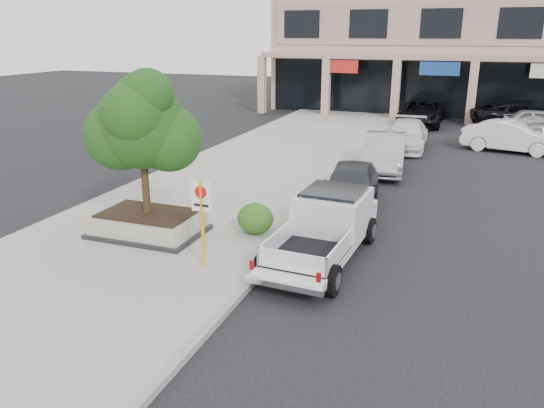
# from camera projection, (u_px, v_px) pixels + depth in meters

# --- Properties ---
(ground) EXTENTS (120.00, 120.00, 0.00)m
(ground) POSITION_uv_depth(u_px,v_px,m) (314.00, 291.00, 12.71)
(ground) COLOR black
(ground) RESTS_ON ground
(sidewalk) EXTENTS (8.00, 52.00, 0.15)m
(sidewalk) POSITION_uv_depth(u_px,v_px,m) (218.00, 196.00, 19.86)
(sidewalk) COLOR gray
(sidewalk) RESTS_ON ground
(curb) EXTENTS (0.20, 52.00, 0.15)m
(curb) POSITION_uv_depth(u_px,v_px,m) (319.00, 207.00, 18.55)
(curb) COLOR gray
(curb) RESTS_ON ground
(planter) EXTENTS (3.20, 2.20, 0.68)m
(planter) POSITION_uv_depth(u_px,v_px,m) (148.00, 223.00, 15.85)
(planter) COLOR black
(planter) RESTS_ON sidewalk
(planter_tree) EXTENTS (2.90, 2.55, 4.00)m
(planter_tree) POSITION_uv_depth(u_px,v_px,m) (148.00, 125.00, 15.03)
(planter_tree) COLOR #301F12
(planter_tree) RESTS_ON planter
(no_parking_sign) EXTENTS (0.55, 0.09, 2.30)m
(no_parking_sign) POSITION_uv_depth(u_px,v_px,m) (202.00, 212.00, 13.23)
(no_parking_sign) COLOR #E8AC0C
(no_parking_sign) RESTS_ON sidewalk
(hedge) EXTENTS (1.10, 0.99, 0.93)m
(hedge) POSITION_uv_depth(u_px,v_px,m) (255.00, 219.00, 15.83)
(hedge) COLOR #244C15
(hedge) RESTS_ON sidewalk
(pickup_truck) EXTENTS (2.35, 5.63, 1.74)m
(pickup_truck) POSITION_uv_depth(u_px,v_px,m) (322.00, 230.00, 14.19)
(pickup_truck) COLOR silver
(pickup_truck) RESTS_ON ground
(curb_car_a) EXTENTS (2.39, 4.77, 1.56)m
(curb_car_a) POSITION_uv_depth(u_px,v_px,m) (351.00, 185.00, 18.74)
(curb_car_a) COLOR #2D2F32
(curb_car_a) RESTS_ON ground
(curb_car_b) EXTENTS (2.24, 5.13, 1.64)m
(curb_car_b) POSITION_uv_depth(u_px,v_px,m) (384.00, 153.00, 23.48)
(curb_car_b) COLOR #9A9CA2
(curb_car_b) RESTS_ON ground
(curb_car_c) EXTENTS (2.24, 5.18, 1.49)m
(curb_car_c) POSITION_uv_depth(u_px,v_px,m) (406.00, 135.00, 27.99)
(curb_car_c) COLOR silver
(curb_car_c) RESTS_ON ground
(curb_car_d) EXTENTS (2.71, 5.84, 1.62)m
(curb_car_d) POSITION_uv_depth(u_px,v_px,m) (421.00, 113.00, 35.12)
(curb_car_d) COLOR black
(curb_car_d) RESTS_ON ground
(lot_car_b) EXTENTS (5.00, 2.51, 1.57)m
(lot_car_b) POSITION_uv_depth(u_px,v_px,m) (511.00, 137.00, 27.29)
(lot_car_b) COLOR white
(lot_car_b) RESTS_ON ground
(lot_car_d) EXTENTS (6.29, 4.03, 1.62)m
(lot_car_d) POSITION_uv_depth(u_px,v_px,m) (518.00, 115.00, 34.31)
(lot_car_d) COLOR black
(lot_car_d) RESTS_ON ground
(lot_car_e) EXTENTS (4.22, 1.75, 1.43)m
(lot_car_e) POSITION_uv_depth(u_px,v_px,m) (538.00, 121.00, 32.65)
(lot_car_e) COLOR #ABAEB4
(lot_car_e) RESTS_ON ground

